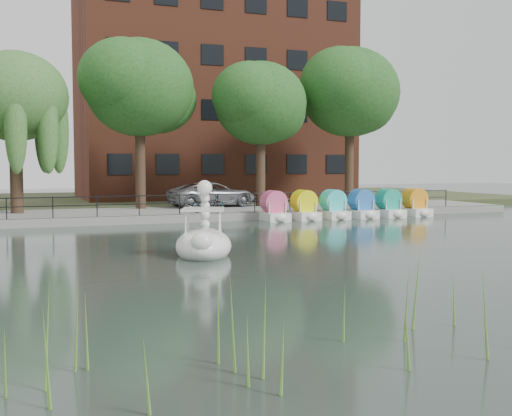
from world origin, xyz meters
TOP-DOWN VIEW (x-y plane):
  - ground_plane at (0.00, 0.00)m, footprint 120.00×120.00m
  - promenade at (0.00, 16.00)m, footprint 40.00×6.00m
  - kerb at (0.00, 13.05)m, footprint 40.00×0.25m
  - land_strip at (0.00, 30.00)m, footprint 60.00×22.00m
  - railing at (0.00, 13.25)m, footprint 32.00×0.05m
  - apartment_building at (7.00, 29.97)m, footprint 20.00×10.07m
  - willow_mid at (-7.50, 17.00)m, footprint 5.32×5.32m
  - broadleaf_center at (-1.00, 18.00)m, footprint 6.00×6.00m
  - broadleaf_right at (6.00, 17.50)m, footprint 5.40×5.40m
  - broadleaf_far at (12.50, 18.50)m, footprint 6.30×6.30m
  - minivan at (3.20, 17.99)m, footprint 3.41×6.22m
  - bicycle at (1.63, 13.77)m, footprint 0.62×1.73m
  - swan_boat at (-2.15, 1.77)m, footprint 2.58×3.22m
  - pedal_boat_row at (8.94, 12.29)m, footprint 9.65×1.70m

SIDE VIEW (x-z plane):
  - ground_plane at x=0.00m, z-range 0.00..0.00m
  - land_strip at x=0.00m, z-range 0.00..0.36m
  - promenade at x=0.00m, z-range 0.00..0.40m
  - kerb at x=0.00m, z-range 0.00..0.40m
  - swan_boat at x=-2.15m, z-range -0.67..1.70m
  - pedal_boat_row at x=8.94m, z-range -0.09..1.31m
  - bicycle at x=1.63m, z-range 0.40..1.40m
  - railing at x=0.00m, z-range 0.65..1.65m
  - minivan at x=3.20m, z-range 0.40..2.05m
  - willow_mid at x=-7.50m, z-range 2.17..10.32m
  - broadleaf_right at x=6.00m, z-range 2.22..10.55m
  - broadleaf_center at x=-1.00m, z-range 2.44..11.69m
  - broadleaf_far at x=12.50m, z-range 2.54..12.25m
  - apartment_building at x=7.00m, z-range 0.36..18.36m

